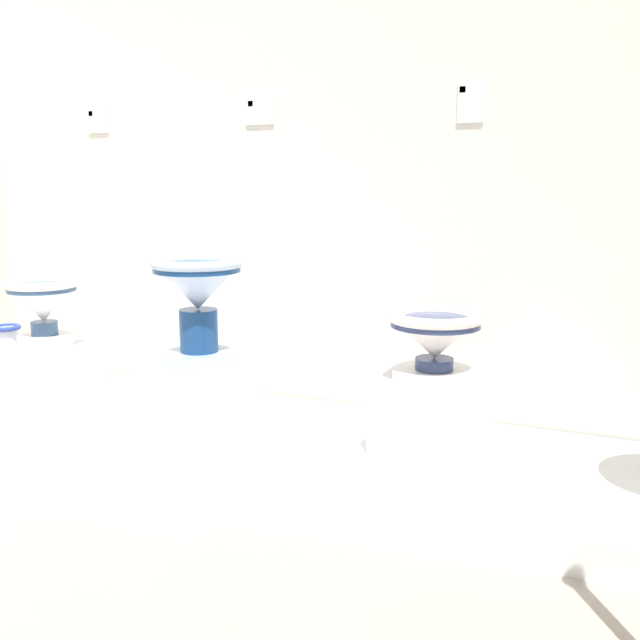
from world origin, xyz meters
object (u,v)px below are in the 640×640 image
(antique_toilet_slender_white, at_px, (435,338))
(info_placard_second, at_px, (259,111))
(plinth_block_central_ornate, at_px, (48,370))
(plinth_block_slender_white, at_px, (433,415))
(info_placard_first, at_px, (98,121))
(antique_toilet_rightmost, at_px, (198,295))
(plinth_block_rightmost, at_px, (201,395))
(info_placard_third, at_px, (471,101))
(antique_toilet_central_ornate, at_px, (43,303))
(decorative_vase_spare, at_px, (10,367))

(antique_toilet_slender_white, relative_size, info_placard_second, 2.48)
(plinth_block_central_ornate, relative_size, plinth_block_slender_white, 0.96)
(plinth_block_central_ornate, distance_m, info_placard_first, 1.23)
(antique_toilet_rightmost, distance_m, info_placard_first, 1.24)
(plinth_block_rightmost, distance_m, info_placard_second, 1.26)
(info_placard_first, distance_m, info_placard_second, 0.89)
(plinth_block_rightmost, bearing_deg, info_placard_third, 27.23)
(plinth_block_central_ornate, height_order, antique_toilet_slender_white, antique_toilet_slender_white)
(antique_toilet_central_ornate, bearing_deg, antique_toilet_slender_white, 0.34)
(plinth_block_rightmost, bearing_deg, plinth_block_central_ornate, 174.80)
(plinth_block_rightmost, bearing_deg, plinth_block_slender_white, 5.61)
(antique_toilet_slender_white, relative_size, info_placard_first, 2.81)
(plinth_block_rightmost, bearing_deg, antique_toilet_central_ornate, 174.80)
(info_placard_second, bearing_deg, info_placard_first, -180.00)
(antique_toilet_rightmost, bearing_deg, plinth_block_central_ornate, 174.80)
(plinth_block_slender_white, xyz_separation_m, info_placard_second, (-0.91, 0.40, 1.15))
(plinth_block_rightmost, distance_m, info_placard_third, 1.58)
(antique_toilet_central_ornate, bearing_deg, plinth_block_central_ornate, 90.00)
(info_placard_second, bearing_deg, plinth_block_central_ornate, -156.14)
(antique_toilet_central_ornate, relative_size, info_placard_first, 2.68)
(plinth_block_central_ornate, bearing_deg, decorative_vase_spare, 157.54)
(plinth_block_rightmost, relative_size, decorative_vase_spare, 0.98)
(info_placard_second, bearing_deg, decorative_vase_spare, -170.47)
(plinth_block_central_ornate, height_order, antique_toilet_rightmost, antique_toilet_rightmost)
(plinth_block_slender_white, height_order, decorative_vase_spare, plinth_block_slender_white)
(plinth_block_central_ornate, bearing_deg, info_placard_first, 86.00)
(antique_toilet_central_ornate, bearing_deg, plinth_block_slender_white, 0.34)
(plinth_block_central_ornate, bearing_deg, plinth_block_slender_white, 0.34)
(plinth_block_slender_white, bearing_deg, plinth_block_rightmost, -174.39)
(plinth_block_slender_white, relative_size, info_placard_second, 2.88)
(decorative_vase_spare, bearing_deg, info_placard_third, 5.70)
(plinth_block_central_ornate, height_order, decorative_vase_spare, decorative_vase_spare)
(antique_toilet_slender_white, xyz_separation_m, info_placard_first, (-1.81, 0.40, 0.85))
(plinth_block_rightmost, height_order, antique_toilet_slender_white, antique_toilet_slender_white)
(antique_toilet_central_ornate, distance_m, info_placard_third, 2.07)
(plinth_block_central_ornate, relative_size, antique_toilet_slender_white, 1.12)
(antique_toilet_central_ornate, height_order, info_placard_third, info_placard_third)
(antique_toilet_central_ornate, bearing_deg, plinth_block_rightmost, -5.20)
(antique_toilet_central_ornate, relative_size, plinth_block_slender_white, 0.82)
(plinth_block_rightmost, xyz_separation_m, plinth_block_slender_white, (0.94, 0.09, 0.01))
(plinth_block_slender_white, bearing_deg, antique_toilet_slender_white, -90.00)
(antique_toilet_central_ornate, bearing_deg, antique_toilet_rightmost, -5.20)
(info_placard_first, xyz_separation_m, info_placard_second, (0.89, 0.00, 0.01))
(info_placard_second, bearing_deg, info_placard_third, 0.00)
(plinth_block_central_ornate, relative_size, info_placard_third, 2.42)
(plinth_block_slender_white, bearing_deg, info_placard_second, 156.54)
(plinth_block_central_ornate, distance_m, decorative_vase_spare, 0.48)
(antique_toilet_central_ornate, height_order, antique_toilet_slender_white, antique_toilet_central_ornate)
(antique_toilet_central_ornate, distance_m, info_placard_second, 1.32)
(plinth_block_central_ornate, bearing_deg, antique_toilet_central_ornate, -90.00)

